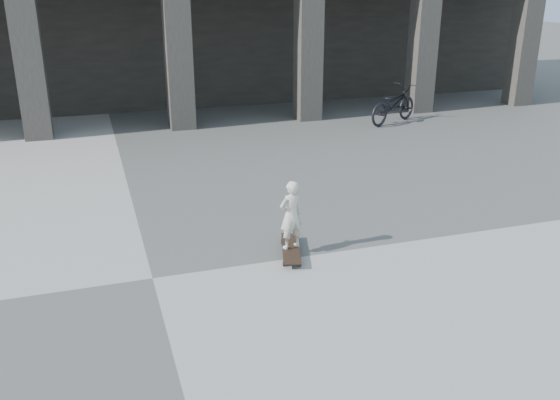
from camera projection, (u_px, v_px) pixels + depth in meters
name	position (u px, v px, depth m)	size (l,w,h in m)	color
ground	(153.00, 278.00, 7.74)	(90.00, 90.00, 0.00)	#4A4A47
colonnade	(95.00, 4.00, 18.99)	(28.00, 8.82, 6.00)	black
longboard	(291.00, 249.00, 8.41)	(0.54, 1.08, 0.11)	black
child	(291.00, 215.00, 8.23)	(0.36, 0.24, 0.99)	beige
bicycle	(393.00, 104.00, 16.25)	(0.68, 1.96, 1.03)	black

